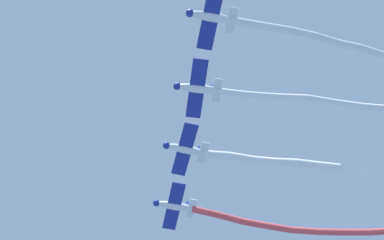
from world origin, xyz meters
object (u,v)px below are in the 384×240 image
object	(u,v)px
airplane_lead	(174,206)
airplane_left_wing	(185,149)
airplane_slot	(211,17)
airplane_right_wing	(197,88)

from	to	relation	value
airplane_lead	airplane_left_wing	world-z (taller)	airplane_left_wing
airplane_lead	airplane_slot	size ratio (longest dim) A/B	1.00
airplane_lead	airplane_slot	bearing A→B (deg)	88.32
airplane_lead	airplane_left_wing	xyz separation A→B (m)	(3.21, -7.94, 0.30)
airplane_left_wing	airplane_right_wing	bearing A→B (deg)	86.25
airplane_lead	airplane_right_wing	distance (m)	17.11
airplane_lead	airplane_right_wing	bearing A→B (deg)	88.32
airplane_lead	airplane_right_wing	world-z (taller)	same
airplane_right_wing	airplane_slot	size ratio (longest dim) A/B	1.01
airplane_lead	airplane_left_wing	bearing A→B (deg)	88.32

